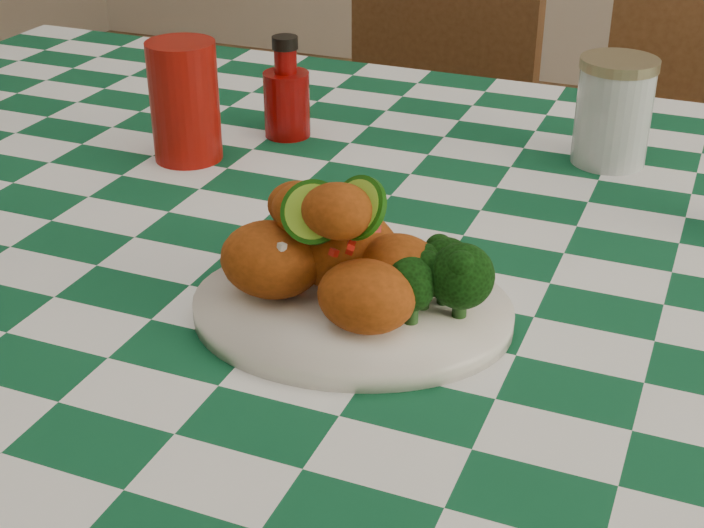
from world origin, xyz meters
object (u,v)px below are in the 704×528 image
at_px(plate, 352,311).
at_px(fried_chicken_pile, 344,244).
at_px(mason_jar, 614,111).
at_px(ketchup_bottle, 286,87).
at_px(red_tumbler, 185,102).
at_px(wooden_chair_left, 398,224).
at_px(dining_table, 367,504).

relative_size(plate, fried_chicken_pile, 1.63).
bearing_deg(mason_jar, ketchup_bottle, -170.72).
height_order(red_tumbler, wooden_chair_left, red_tumbler).
xyz_separation_m(plate, wooden_chair_left, (-0.28, 0.92, -0.38)).
height_order(red_tumbler, ketchup_bottle, red_tumbler).
bearing_deg(plate, wooden_chair_left, 106.97).
bearing_deg(ketchup_bottle, plate, -57.45).
bearing_deg(ketchup_bottle, dining_table, -45.65).
distance_m(fried_chicken_pile, ketchup_bottle, 0.45).
distance_m(plate, ketchup_bottle, 0.46).
xyz_separation_m(ketchup_bottle, wooden_chair_left, (-0.03, 0.53, -0.43)).
xyz_separation_m(red_tumbler, ketchup_bottle, (0.08, 0.11, -0.01)).
xyz_separation_m(dining_table, red_tumbler, (-0.26, 0.08, 0.46)).
height_order(dining_table, ketchup_bottle, ketchup_bottle).
bearing_deg(plate, ketchup_bottle, 122.55).
bearing_deg(plate, fried_chicken_pile, 180.00).
bearing_deg(red_tumbler, wooden_chair_left, 86.27).
xyz_separation_m(red_tumbler, mason_jar, (0.47, 0.18, -0.01)).
relative_size(dining_table, ketchup_bottle, 13.09).
bearing_deg(ketchup_bottle, wooden_chair_left, 93.71).
relative_size(red_tumbler, wooden_chair_left, 0.17).
relative_size(plate, red_tumbler, 1.96).
relative_size(fried_chicken_pile, mason_jar, 1.35).
height_order(fried_chicken_pile, ketchup_bottle, same).
distance_m(plate, red_tumbler, 0.43).
relative_size(fried_chicken_pile, wooden_chair_left, 0.21).
distance_m(red_tumbler, wooden_chair_left, 0.79).
bearing_deg(dining_table, fried_chicken_pile, -75.09).
xyz_separation_m(plate, red_tumbler, (-0.32, 0.27, 0.06)).
xyz_separation_m(dining_table, wooden_chair_left, (-0.22, 0.72, 0.02)).
bearing_deg(fried_chicken_pile, wooden_chair_left, 106.53).
xyz_separation_m(fried_chicken_pile, mason_jar, (0.15, 0.45, -0.01)).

